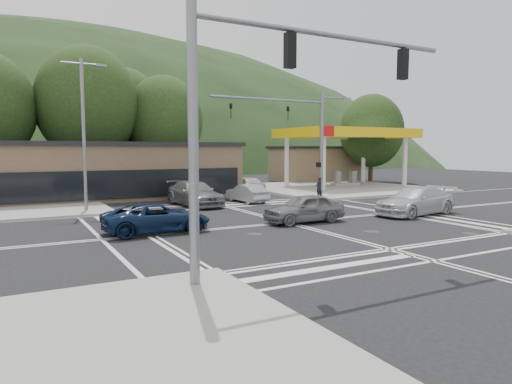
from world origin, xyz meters
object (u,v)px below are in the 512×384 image
car_grey_center (304,208)px  car_northbound (195,194)px  pedestrian (319,188)px  car_blue_west (157,218)px  car_queue_a (247,193)px  car_queue_b (247,185)px  car_silver_east (415,201)px

car_grey_center → car_northbound: bearing=-165.2°
car_northbound → pedestrian: pedestrian is taller
car_blue_west → car_queue_a: 12.38m
car_queue_b → pedestrian: bearing=117.3°
car_blue_west → car_silver_east: size_ratio=0.88×
car_northbound → car_blue_west: bearing=-124.3°
car_blue_west → car_silver_east: (14.68, -1.58, 0.12)m
car_blue_west → car_queue_b: 17.82m
car_grey_center → car_silver_east: 7.23m
car_northbound → pedestrian: 9.24m
car_blue_west → car_northbound: bearing=-32.6°
car_northbound → pedestrian: size_ratio=3.57×
car_queue_b → car_queue_a: bearing=68.1°
car_queue_a → pedestrian: 5.41m
car_grey_center → car_queue_b: 14.89m
car_northbound → car_queue_a: bearing=-3.5°
car_blue_west → car_grey_center: bearing=-97.9°
car_northbound → car_queue_b: bearing=33.7°
car_grey_center → car_queue_a: 9.42m
car_blue_west → car_grey_center: car_grey_center is taller
car_silver_east → car_queue_a: 11.57m
car_silver_east → car_queue_b: (-3.05, 15.08, -0.03)m
car_blue_west → car_northbound: 9.89m
car_grey_center → car_queue_b: size_ratio=0.96×
car_queue_b → car_northbound: (-6.57, -5.00, 0.04)m
car_silver_east → car_northbound: size_ratio=0.98×
car_queue_a → pedestrian: bearing=159.0°
car_silver_east → pedestrian: 8.59m
car_queue_b → car_northbound: car_northbound is taller
car_queue_b → car_blue_west: bearing=55.2°
car_queue_a → pedestrian: pedestrian is taller
car_silver_east → car_northbound: 13.93m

